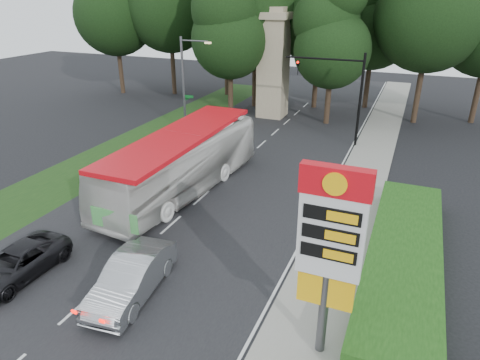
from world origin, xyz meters
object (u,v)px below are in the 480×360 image
at_px(sedan_silver, 132,277).
at_px(traffic_signal_mast, 344,86).
at_px(streetlight_signs, 186,81).
at_px(transit_bus, 182,163).
at_px(gas_station_pylon, 330,240).
at_px(suv_charcoal, 16,263).
at_px(monument, 273,63).

bearing_deg(sedan_silver, traffic_signal_mast, 72.77).
bearing_deg(streetlight_signs, transit_bus, -62.42).
distance_m(streetlight_signs, sedan_silver, 21.95).
distance_m(gas_station_pylon, suv_charcoal, 13.54).
xyz_separation_m(gas_station_pylon, suv_charcoal, (-12.98, -0.82, -3.79)).
bearing_deg(suv_charcoal, monument, 87.23).
height_order(transit_bus, suv_charcoal, transit_bus).
relative_size(traffic_signal_mast, suv_charcoal, 1.52).
bearing_deg(gas_station_pylon, traffic_signal_mast, 99.09).
relative_size(transit_bus, suv_charcoal, 2.80).
height_order(streetlight_signs, sedan_silver, streetlight_signs).
distance_m(gas_station_pylon, monument, 30.17).
height_order(gas_station_pylon, streetlight_signs, streetlight_signs).
bearing_deg(streetlight_signs, traffic_signal_mast, 8.92).
xyz_separation_m(traffic_signal_mast, streetlight_signs, (-12.67, -1.99, -0.23)).
relative_size(transit_bus, sedan_silver, 2.65).
relative_size(gas_station_pylon, transit_bus, 0.52).
relative_size(streetlight_signs, sedan_silver, 1.60).
relative_size(monument, sedan_silver, 2.00).
bearing_deg(gas_station_pylon, sedan_silver, 179.27).
xyz_separation_m(transit_bus, suv_charcoal, (-2.32, -10.25, -1.19)).
xyz_separation_m(gas_station_pylon, transit_bus, (-10.66, 9.43, -2.60)).
height_order(monument, sedan_silver, monument).
distance_m(streetlight_signs, transit_bus, 12.22).
distance_m(transit_bus, suv_charcoal, 10.58).
xyz_separation_m(streetlight_signs, sedan_silver, (8.49, -19.92, -3.61)).
distance_m(monument, sedan_silver, 28.45).
height_order(transit_bus, sedan_silver, transit_bus).
height_order(monument, suv_charcoal, monument).
height_order(gas_station_pylon, suv_charcoal, gas_station_pylon).
xyz_separation_m(sedan_silver, suv_charcoal, (-5.28, -0.92, -0.17)).
distance_m(gas_station_pylon, sedan_silver, 8.51).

